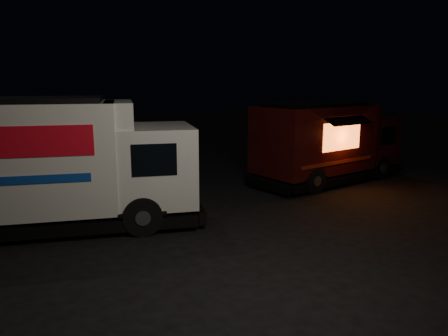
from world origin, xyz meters
TOP-DOWN VIEW (x-y plane):
  - ground at (0.00, 0.00)m, footprint 80.00×80.00m
  - white_truck at (-4.73, 2.66)m, footprint 8.00×4.89m
  - red_truck at (5.36, 2.85)m, footprint 6.70×2.91m

SIDE VIEW (x-z plane):
  - ground at x=0.00m, z-range 0.00..0.00m
  - red_truck at x=5.36m, z-range 0.00..3.04m
  - white_truck at x=-4.73m, z-range 0.00..3.43m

